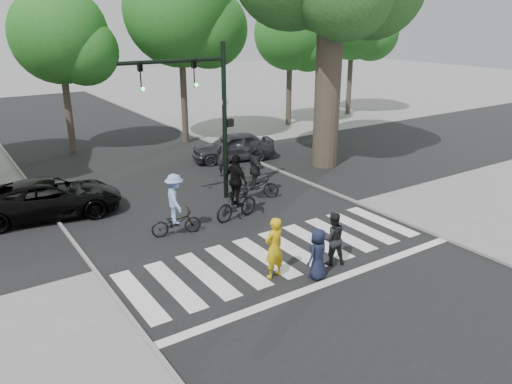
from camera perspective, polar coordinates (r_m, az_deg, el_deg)
ground at (r=14.70m, az=4.94°, el=-8.39°), size 120.00×120.00×0.00m
road_stem at (r=18.48m, az=-4.74°, el=-2.36°), size 10.00×70.00×0.01m
road_cross at (r=21.00m, az=-8.75°, el=0.18°), size 70.00×10.00×0.01m
curb_left at (r=16.83m, az=-19.99°, el=-5.63°), size 0.10×70.00×0.10m
curb_right at (r=21.21m, az=7.24°, el=0.57°), size 0.10×70.00×0.10m
crosswalk at (r=15.15m, az=3.37°, el=-7.41°), size 10.00×3.85×0.01m
traffic_signal at (r=18.63m, az=-5.94°, el=10.23°), size 4.45×0.29×6.00m
bg_tree_2 at (r=27.49m, az=-20.93°, el=15.98°), size 5.04×4.80×8.40m
bg_tree_3 at (r=28.28m, az=-7.87°, el=19.43°), size 6.30×6.00×10.20m
bg_tree_4 at (r=33.27m, az=4.45°, el=17.25°), size 4.83×4.60×8.15m
bg_tree_5 at (r=37.68m, az=11.56°, el=18.29°), size 5.67×5.40×9.30m
pedestrian_woman at (r=13.69m, az=2.08°, el=-6.39°), size 0.70×0.51×1.76m
pedestrian_child at (r=13.79m, az=7.08°, el=-7.04°), size 0.81×0.64×1.46m
pedestrian_adult at (r=14.58m, az=8.73°, el=-5.26°), size 0.95×0.84×1.61m
cyclist_left at (r=16.47m, az=-9.19°, el=-1.94°), size 1.74×1.18×2.10m
cyclist_mid at (r=17.55m, az=-2.25°, el=-0.13°), size 1.88×1.16×2.38m
cyclist_right at (r=19.59m, az=-0.05°, el=2.21°), size 1.93×1.77×2.35m
car_suv at (r=19.38m, az=-22.47°, el=-0.64°), size 5.26×3.09×1.37m
car_grey at (r=25.09m, az=-2.66°, el=5.21°), size 4.41×2.66×1.40m
bystander_dark at (r=22.52m, az=-3.79°, el=4.18°), size 0.72×0.50×1.89m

